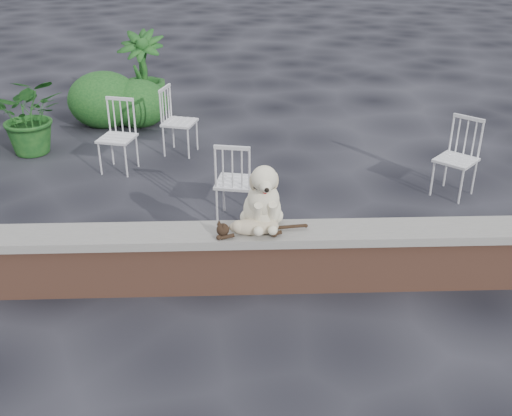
{
  "coord_description": "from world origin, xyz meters",
  "views": [
    {
      "loc": [
        -0.01,
        -4.64,
        3.12
      ],
      "look_at": [
        0.17,
        0.2,
        0.7
      ],
      "focal_mm": 42.29,
      "sensor_mm": 36.0,
      "label": 1
    }
  ],
  "objects_px": {
    "chair_b": "(117,137)",
    "chair_c": "(236,181)",
    "dog": "(262,193)",
    "cat": "(254,226)",
    "potted_plant_b": "(142,74)",
    "chair_d": "(456,158)",
    "chair_e": "(180,121)",
    "potted_plant_a": "(31,115)"
  },
  "relations": [
    {
      "from": "cat",
      "to": "chair_b",
      "type": "distance_m",
      "value": 3.31
    },
    {
      "from": "potted_plant_b",
      "to": "chair_c",
      "type": "bearing_deg",
      "value": -68.73
    },
    {
      "from": "chair_c",
      "to": "chair_d",
      "type": "bearing_deg",
      "value": -157.05
    },
    {
      "from": "potted_plant_a",
      "to": "potted_plant_b",
      "type": "distance_m",
      "value": 2.17
    },
    {
      "from": "chair_d",
      "to": "chair_b",
      "type": "bearing_deg",
      "value": -148.89
    },
    {
      "from": "chair_b",
      "to": "chair_c",
      "type": "xyz_separation_m",
      "value": [
        1.53,
        -1.44,
        0.0
      ]
    },
    {
      "from": "cat",
      "to": "chair_d",
      "type": "distance_m",
      "value": 3.14
    },
    {
      "from": "chair_e",
      "to": "potted_plant_a",
      "type": "relative_size",
      "value": 0.85
    },
    {
      "from": "chair_d",
      "to": "potted_plant_b",
      "type": "height_order",
      "value": "potted_plant_b"
    },
    {
      "from": "chair_c",
      "to": "potted_plant_b",
      "type": "xyz_separation_m",
      "value": [
        -1.51,
        3.87,
        0.21
      ]
    },
    {
      "from": "dog",
      "to": "chair_e",
      "type": "distance_m",
      "value": 3.48
    },
    {
      "from": "chair_e",
      "to": "chair_c",
      "type": "relative_size",
      "value": 1.0
    },
    {
      "from": "dog",
      "to": "potted_plant_a",
      "type": "xyz_separation_m",
      "value": [
        -3.05,
        3.4,
        -0.35
      ]
    },
    {
      "from": "potted_plant_a",
      "to": "potted_plant_b",
      "type": "height_order",
      "value": "potted_plant_b"
    },
    {
      "from": "chair_b",
      "to": "potted_plant_b",
      "type": "relative_size",
      "value": 0.69
    },
    {
      "from": "chair_e",
      "to": "dog",
      "type": "bearing_deg",
      "value": -147.08
    },
    {
      "from": "dog",
      "to": "chair_b",
      "type": "xyz_separation_m",
      "value": [
        -1.76,
        2.69,
        -0.43
      ]
    },
    {
      "from": "chair_c",
      "to": "chair_d",
      "type": "distance_m",
      "value": 2.66
    },
    {
      "from": "chair_b",
      "to": "potted_plant_a",
      "type": "relative_size",
      "value": 0.85
    },
    {
      "from": "chair_c",
      "to": "potted_plant_a",
      "type": "xyz_separation_m",
      "value": [
        -2.83,
        2.15,
        0.08
      ]
    },
    {
      "from": "chair_d",
      "to": "chair_c",
      "type": "bearing_deg",
      "value": -124.74
    },
    {
      "from": "chair_c",
      "to": "potted_plant_b",
      "type": "bearing_deg",
      "value": -57.71
    },
    {
      "from": "cat",
      "to": "chair_e",
      "type": "distance_m",
      "value": 3.58
    },
    {
      "from": "chair_c",
      "to": "potted_plant_a",
      "type": "distance_m",
      "value": 3.55
    },
    {
      "from": "chair_c",
      "to": "chair_d",
      "type": "xyz_separation_m",
      "value": [
        2.6,
        0.55,
        0.0
      ]
    },
    {
      "from": "cat",
      "to": "potted_plant_a",
      "type": "distance_m",
      "value": 4.63
    },
    {
      "from": "chair_e",
      "to": "potted_plant_b",
      "type": "xyz_separation_m",
      "value": [
        -0.74,
        1.82,
        0.21
      ]
    },
    {
      "from": "chair_d",
      "to": "dog",
      "type": "bearing_deg",
      "value": -99.54
    },
    {
      "from": "dog",
      "to": "chair_b",
      "type": "relative_size",
      "value": 0.68
    },
    {
      "from": "potted_plant_a",
      "to": "potted_plant_b",
      "type": "relative_size",
      "value": 0.81
    },
    {
      "from": "dog",
      "to": "chair_c",
      "type": "xyz_separation_m",
      "value": [
        -0.23,
        1.25,
        -0.43
      ]
    },
    {
      "from": "chair_d",
      "to": "potted_plant_a",
      "type": "distance_m",
      "value": 5.66
    },
    {
      "from": "chair_c",
      "to": "potted_plant_b",
      "type": "relative_size",
      "value": 0.69
    },
    {
      "from": "dog",
      "to": "cat",
      "type": "height_order",
      "value": "dog"
    },
    {
      "from": "chair_b",
      "to": "chair_e",
      "type": "bearing_deg",
      "value": 53.76
    },
    {
      "from": "cat",
      "to": "potted_plant_a",
      "type": "relative_size",
      "value": 0.86
    },
    {
      "from": "cat",
      "to": "chair_d",
      "type": "height_order",
      "value": "chair_d"
    },
    {
      "from": "cat",
      "to": "chair_c",
      "type": "bearing_deg",
      "value": 91.6
    },
    {
      "from": "chair_c",
      "to": "potted_plant_a",
      "type": "bearing_deg",
      "value": -26.25
    },
    {
      "from": "chair_b",
      "to": "chair_c",
      "type": "height_order",
      "value": "same"
    },
    {
      "from": "chair_b",
      "to": "chair_e",
      "type": "xyz_separation_m",
      "value": [
        0.76,
        0.61,
        0.0
      ]
    },
    {
      "from": "dog",
      "to": "cat",
      "type": "bearing_deg",
      "value": -122.44
    }
  ]
}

